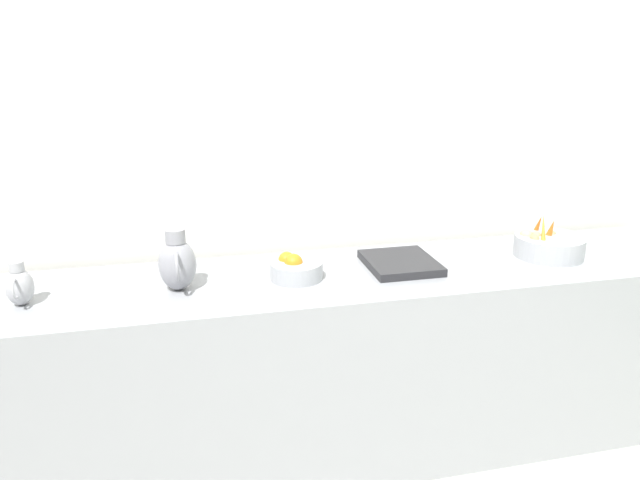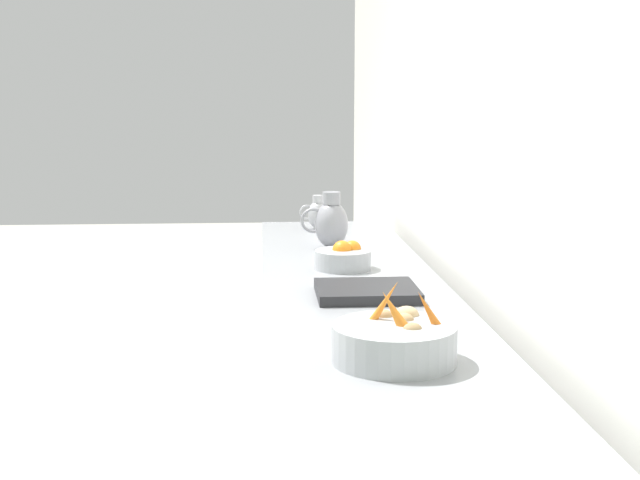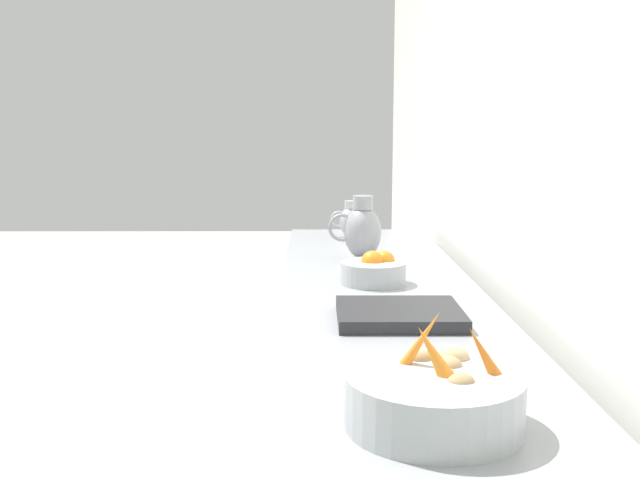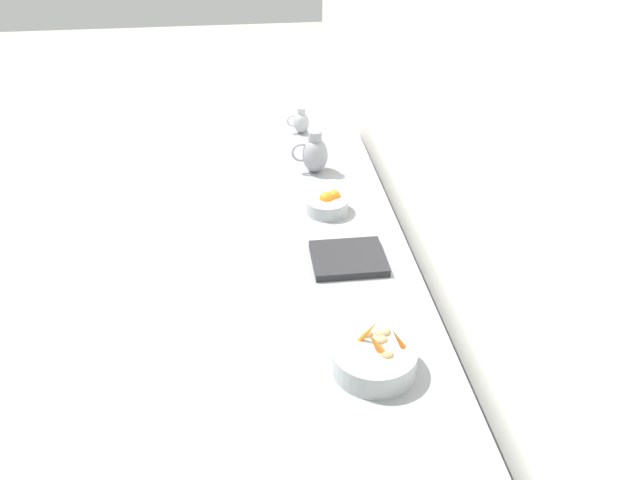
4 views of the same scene
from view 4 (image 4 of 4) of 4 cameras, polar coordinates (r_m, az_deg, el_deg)
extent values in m
plane|color=#ADAA9E|center=(3.96, -21.33, -12.10)|extent=(15.36, 15.36, 0.00)
cube|color=white|center=(2.62, 13.23, 5.84)|extent=(0.10, 8.42, 3.00)
cube|color=gray|center=(3.50, 1.56, -6.48)|extent=(0.67, 3.30, 0.88)
cylinder|color=#9EA0A5|center=(2.52, 4.69, -10.22)|extent=(0.32, 0.32, 0.10)
torus|color=#9EA0A5|center=(2.55, 4.65, -10.93)|extent=(0.19, 0.19, 0.01)
cone|color=orange|center=(2.47, 4.75, -8.79)|extent=(0.10, 0.06, 0.12)
cone|color=orange|center=(2.49, 6.75, -8.49)|extent=(0.08, 0.04, 0.11)
cone|color=orange|center=(2.50, 4.10, -7.90)|extent=(0.10, 0.06, 0.14)
ellipsoid|color=tan|center=(2.57, 5.37, -7.89)|extent=(0.07, 0.06, 0.05)
ellipsoid|color=#9E7F56|center=(2.48, 5.82, -9.91)|extent=(0.05, 0.04, 0.04)
ellipsoid|color=#9E7F56|center=(2.56, 4.05, -8.16)|extent=(0.05, 0.04, 0.04)
ellipsoid|color=tan|center=(2.54, 5.25, -8.62)|extent=(0.05, 0.05, 0.04)
cylinder|color=#9EA0A5|center=(3.50, 0.62, 2.98)|extent=(0.22, 0.22, 0.07)
sphere|color=orange|center=(3.49, 0.56, 3.58)|extent=(0.08, 0.08, 0.08)
sphere|color=orange|center=(3.52, 1.20, 3.78)|extent=(0.07, 0.07, 0.07)
ellipsoid|color=gray|center=(3.90, -0.43, 7.32)|extent=(0.15, 0.15, 0.21)
cylinder|color=gray|center=(3.85, -0.43, 8.94)|extent=(0.08, 0.08, 0.06)
torus|color=gray|center=(3.88, -1.64, 7.52)|extent=(0.11, 0.01, 0.11)
ellipsoid|color=#A3A3A8|center=(4.44, -1.62, 10.07)|extent=(0.10, 0.10, 0.14)
cylinder|color=#A3A3A8|center=(4.41, -1.64, 11.06)|extent=(0.05, 0.05, 0.04)
torus|color=#A3A3A8|center=(4.43, -2.36, 10.19)|extent=(0.08, 0.01, 0.08)
cube|color=#232326|center=(3.11, 2.44, -1.58)|extent=(0.34, 0.30, 0.04)
camera|label=1|loc=(4.04, -36.45, 14.53)|focal=33.51mm
camera|label=2|loc=(1.12, 19.20, -68.98)|focal=47.76mm
camera|label=3|loc=(1.35, 7.60, -32.04)|focal=41.83mm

